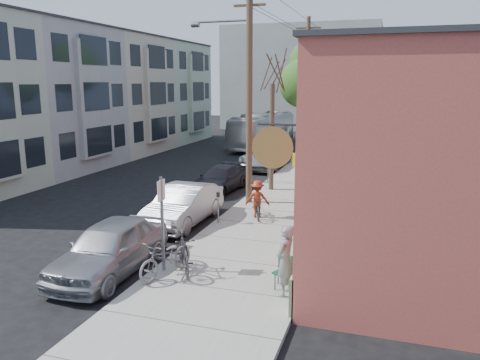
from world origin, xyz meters
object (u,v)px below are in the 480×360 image
(sign_post, at_px, (162,215))
(cyclist, at_px, (257,199))
(parking_meter_near, at_px, (218,202))
(car_3, at_px, (265,157))
(tree_leafy_mid, at_px, (304,84))
(bus, at_px, (263,130))
(patio_chair_a, at_px, (305,250))
(patron_green, at_px, (302,211))
(car_0, at_px, (110,248))
(car_2, at_px, (220,179))
(tree_bare, at_px, (272,138))
(car_1, at_px, (183,205))
(parked_bike_a, at_px, (184,253))
(parking_meter_far, at_px, (268,168))
(patron_grey, at_px, (285,260))
(tree_leafy_far, at_px, (319,66))
(patio_chair_b, at_px, (284,272))
(utility_pole_near, at_px, (248,86))
(parked_bike_b, at_px, (166,258))

(sign_post, relative_size, cyclist, 1.84)
(parking_meter_near, height_order, cyclist, cyclist)
(parking_meter_near, xyz_separation_m, car_3, (-1.48, 12.84, -0.24))
(tree_leafy_mid, height_order, bus, tree_leafy_mid)
(patio_chair_a, height_order, patron_green, patron_green)
(car_0, distance_m, car_2, 10.94)
(tree_bare, xyz_separation_m, car_0, (-2.00, -11.59, -2.01))
(car_1, relative_size, bus, 0.44)
(patron_green, relative_size, cyclist, 1.29)
(patron_green, bearing_deg, car_3, -142.19)
(sign_post, bearing_deg, patio_chair_a, 24.29)
(parking_meter_near, xyz_separation_m, parked_bike_a, (0.72, -4.81, -0.26))
(parking_meter_far, xyz_separation_m, patron_grey, (3.83, -13.19, 0.11))
(tree_leafy_mid, distance_m, cyclist, 14.82)
(tree_bare, bearing_deg, tree_leafy_far, 90.00)
(sign_post, relative_size, car_3, 0.52)
(tree_bare, bearing_deg, car_1, -107.35)
(parking_meter_near, bearing_deg, tree_leafy_far, 88.54)
(patio_chair_b, distance_m, car_3, 18.60)
(patio_chair_b, height_order, car_3, car_3)
(parking_meter_near, relative_size, patio_chair_a, 1.41)
(car_2, height_order, car_3, car_3)
(parking_meter_near, distance_m, parked_bike_a, 4.87)
(parked_bike_a, bearing_deg, patron_grey, -41.86)
(parking_meter_near, relative_size, car_0, 0.27)
(utility_pole_near, height_order, car_0, utility_pole_near)
(parked_bike_b, bearing_deg, car_3, 113.22)
(tree_leafy_mid, distance_m, car_0, 21.20)
(car_0, xyz_separation_m, bus, (-2.78, 27.77, 0.69))
(sign_post, height_order, patio_chair_a, sign_post)
(patron_green, bearing_deg, bus, -143.78)
(parking_meter_far, xyz_separation_m, tree_leafy_far, (0.55, 13.79, 5.81))
(car_2, height_order, bus, bus)
(utility_pole_near, distance_m, parked_bike_b, 9.92)
(tree_leafy_far, relative_size, parked_bike_a, 4.71)
(tree_bare, distance_m, bus, 16.92)
(patron_grey, bearing_deg, cyclist, -144.78)
(patio_chair_b, bearing_deg, patron_grey, -47.82)
(parking_meter_near, height_order, bus, bus)
(patio_chair_a, distance_m, car_0, 5.80)
(car_2, bearing_deg, patron_grey, -56.64)
(parking_meter_near, height_order, parked_bike_a, parking_meter_near)
(tree_bare, distance_m, car_0, 11.93)
(car_1, bearing_deg, sign_post, -71.07)
(tree_leafy_mid, relative_size, patron_green, 3.56)
(utility_pole_near, xyz_separation_m, car_2, (-2.16, 2.16, -4.77))
(patron_green, distance_m, car_1, 4.94)
(patron_green, bearing_deg, sign_post, -21.20)
(tree_leafy_mid, xyz_separation_m, tree_leafy_far, (0.00, 6.26, 1.34))
(car_3, bearing_deg, tree_leafy_far, 78.14)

